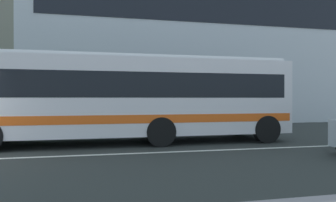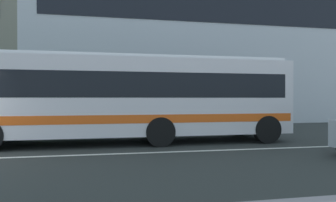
# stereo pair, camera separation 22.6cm
# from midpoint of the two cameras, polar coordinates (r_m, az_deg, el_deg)

# --- Properties ---
(apartment_block_right) EXTENTS (25.58, 10.68, 13.31)m
(apartment_block_right) POSITION_cam_midpoint_polar(r_m,az_deg,el_deg) (24.76, 6.67, 12.19)
(apartment_block_right) COLOR silver
(apartment_block_right) RESTS_ON ground_plane
(transit_bus) EXTENTS (11.28, 2.63, 3.13)m
(transit_bus) POSITION_cam_midpoint_polar(r_m,az_deg,el_deg) (10.96, -6.67, 1.02)
(transit_bus) COLOR silver
(transit_bus) RESTS_ON ground_plane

